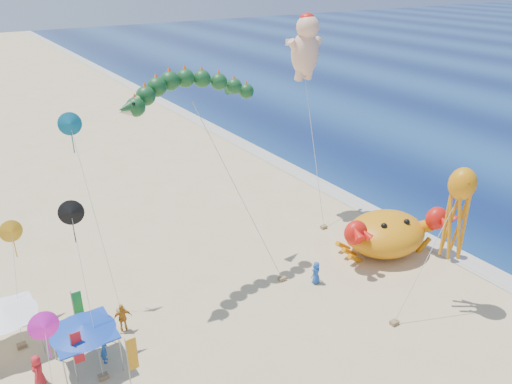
{
  "coord_description": "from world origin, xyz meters",
  "views": [
    {
      "loc": [
        -17.57,
        -21.98,
        19.55
      ],
      "look_at": [
        -2.0,
        2.0,
        6.5
      ],
      "focal_mm": 35.0,
      "sensor_mm": 36.0,
      "label": 1
    }
  ],
  "objects_px": {
    "cherub_kite": "(306,45)",
    "canopy_blue": "(83,329)",
    "octopus_kite": "(458,206)",
    "canopy_white": "(3,312)",
    "crab_inflatable": "(387,232)",
    "dragon_kite": "(190,94)"
  },
  "relations": [
    {
      "from": "cherub_kite",
      "to": "octopus_kite",
      "type": "relative_size",
      "value": 1.78
    },
    {
      "from": "octopus_kite",
      "to": "canopy_white",
      "type": "bearing_deg",
      "value": 156.33
    },
    {
      "from": "octopus_kite",
      "to": "canopy_white",
      "type": "distance_m",
      "value": 26.17
    },
    {
      "from": "cherub_kite",
      "to": "dragon_kite",
      "type": "bearing_deg",
      "value": -160.06
    },
    {
      "from": "octopus_kite",
      "to": "canopy_white",
      "type": "xyz_separation_m",
      "value": [
        -23.64,
        10.36,
        -4.32
      ]
    },
    {
      "from": "dragon_kite",
      "to": "cherub_kite",
      "type": "xyz_separation_m",
      "value": [
        12.14,
        4.4,
        1.35
      ]
    },
    {
      "from": "cherub_kite",
      "to": "canopy_blue",
      "type": "xyz_separation_m",
      "value": [
        -21.14,
        -9.06,
        -11.46
      ]
    },
    {
      "from": "cherub_kite",
      "to": "canopy_white",
      "type": "xyz_separation_m",
      "value": [
        -24.4,
        -5.34,
        -11.46
      ]
    },
    {
      "from": "crab_inflatable",
      "to": "cherub_kite",
      "type": "bearing_deg",
      "value": 94.95
    },
    {
      "from": "octopus_kite",
      "to": "cherub_kite",
      "type": "bearing_deg",
      "value": 87.25
    },
    {
      "from": "crab_inflatable",
      "to": "canopy_blue",
      "type": "distance_m",
      "value": 21.97
    },
    {
      "from": "canopy_blue",
      "to": "canopy_white",
      "type": "xyz_separation_m",
      "value": [
        -3.26,
        3.72,
        0.0
      ]
    },
    {
      "from": "dragon_kite",
      "to": "canopy_blue",
      "type": "relative_size",
      "value": 4.08
    },
    {
      "from": "octopus_kite",
      "to": "canopy_blue",
      "type": "distance_m",
      "value": 21.87
    },
    {
      "from": "dragon_kite",
      "to": "octopus_kite",
      "type": "distance_m",
      "value": 17.05
    },
    {
      "from": "crab_inflatable",
      "to": "canopy_white",
      "type": "bearing_deg",
      "value": 170.78
    },
    {
      "from": "canopy_white",
      "to": "cherub_kite",
      "type": "bearing_deg",
      "value": 12.35
    },
    {
      "from": "cherub_kite",
      "to": "canopy_white",
      "type": "distance_m",
      "value": 27.48
    },
    {
      "from": "canopy_white",
      "to": "crab_inflatable",
      "type": "bearing_deg",
      "value": -9.22
    },
    {
      "from": "crab_inflatable",
      "to": "canopy_blue",
      "type": "bearing_deg",
      "value": 179.02
    },
    {
      "from": "cherub_kite",
      "to": "octopus_kite",
      "type": "distance_m",
      "value": 17.26
    },
    {
      "from": "cherub_kite",
      "to": "canopy_blue",
      "type": "height_order",
      "value": "cherub_kite"
    }
  ]
}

